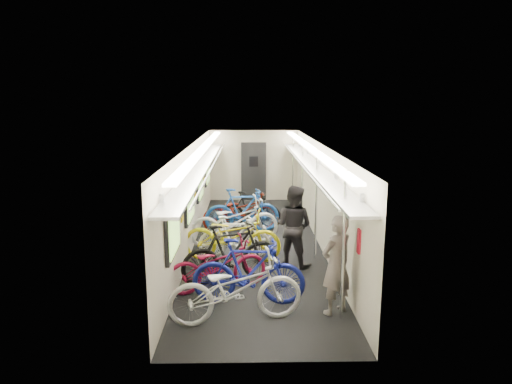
{
  "coord_description": "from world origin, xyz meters",
  "views": [
    {
      "loc": [
        -0.22,
        -10.44,
        3.4
      ],
      "look_at": [
        -0.0,
        0.67,
        1.15
      ],
      "focal_mm": 32.0,
      "sensor_mm": 36.0,
      "label": 1
    }
  ],
  "objects_px": {
    "bicycle_0": "(236,289)",
    "passenger_near": "(336,265)",
    "bicycle_1": "(248,272)",
    "backpack": "(366,241)",
    "passenger_mid": "(293,226)"
  },
  "relations": [
    {
      "from": "bicycle_0",
      "to": "passenger_near",
      "type": "height_order",
      "value": "passenger_near"
    },
    {
      "from": "bicycle_1",
      "to": "backpack",
      "type": "xyz_separation_m",
      "value": [
        1.8,
        -0.58,
        0.71
      ]
    },
    {
      "from": "bicycle_0",
      "to": "bicycle_1",
      "type": "distance_m",
      "value": 0.67
    },
    {
      "from": "passenger_near",
      "to": "passenger_mid",
      "type": "bearing_deg",
      "value": -112.24
    },
    {
      "from": "backpack",
      "to": "bicycle_0",
      "type": "bearing_deg",
      "value": -176.35
    },
    {
      "from": "passenger_mid",
      "to": "backpack",
      "type": "xyz_separation_m",
      "value": [
        0.86,
        -2.44,
        0.43
      ]
    },
    {
      "from": "bicycle_0",
      "to": "backpack",
      "type": "height_order",
      "value": "backpack"
    },
    {
      "from": "bicycle_0",
      "to": "bicycle_1",
      "type": "bearing_deg",
      "value": -28.23
    },
    {
      "from": "bicycle_0",
      "to": "bicycle_1",
      "type": "relative_size",
      "value": 1.09
    },
    {
      "from": "bicycle_0",
      "to": "passenger_mid",
      "type": "height_order",
      "value": "passenger_mid"
    },
    {
      "from": "passenger_near",
      "to": "backpack",
      "type": "bearing_deg",
      "value": 116.04
    },
    {
      "from": "passenger_mid",
      "to": "bicycle_1",
      "type": "bearing_deg",
      "value": 95.07
    },
    {
      "from": "passenger_near",
      "to": "bicycle_0",
      "type": "bearing_deg",
      "value": -23.97
    },
    {
      "from": "bicycle_1",
      "to": "passenger_mid",
      "type": "bearing_deg",
      "value": -22.38
    },
    {
      "from": "bicycle_0",
      "to": "passenger_near",
      "type": "bearing_deg",
      "value": -90.84
    }
  ]
}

